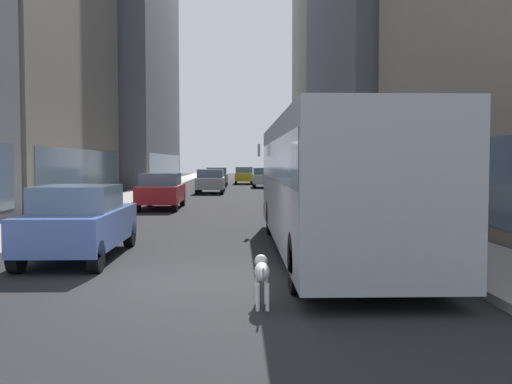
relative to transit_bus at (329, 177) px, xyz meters
name	(u,v)px	position (x,y,z in m)	size (l,w,h in m)	color
ground_plane	(230,189)	(-2.80, 31.85, -1.78)	(120.00, 120.00, 0.00)	#232326
sidewalk_left	(156,188)	(-8.50, 31.85, -1.70)	(2.40, 110.00, 0.15)	#ADA89E
sidewalk_right	(303,188)	(2.90, 31.85, -1.70)	(2.40, 110.00, 0.15)	gray
building_left_far	(102,50)	(-14.70, 41.20, 10.60)	(11.80, 23.93, 24.76)	slate
building_right_far	(343,78)	(9.10, 49.06, 9.31)	(9.18, 20.41, 22.18)	gray
transit_bus	(329,177)	(0.00, 0.00, 0.00)	(2.78, 11.53, 3.05)	#999EA3
car_silver_sedan	(211,181)	(-4.00, 25.96, -0.95)	(1.84, 4.31, 1.62)	#B7BABF
car_grey_wagon	(217,177)	(-4.00, 37.38, -0.95)	(1.82, 4.75, 1.62)	slate
car_white_van	(264,177)	(0.00, 34.61, -0.95)	(1.89, 4.28, 1.62)	silver
car_yellow_taxi	(244,175)	(-1.60, 42.34, -0.95)	(1.74, 4.64, 1.62)	yellow
car_blue_hatchback	(80,221)	(-5.60, -0.63, -0.96)	(1.73, 4.29, 1.62)	#4C6BB7
car_red_coupe	(161,191)	(-5.60, 12.90, -0.96)	(1.79, 4.25, 1.62)	red
dalmatian_dog	(262,272)	(-1.76, -5.00, -1.26)	(0.22, 0.96, 0.72)	white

